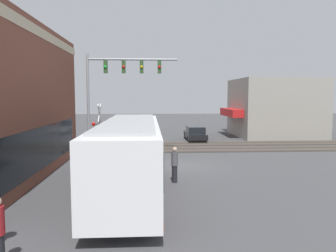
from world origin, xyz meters
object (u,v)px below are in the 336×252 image
Objects in this scene: parked_car_black at (195,134)px; pedestrian_near_bus at (175,164)px; city_bus at (130,153)px; parked_car_silver at (142,126)px; crossing_signal at (100,124)px.

parked_car_black is 15.99m from pedestrian_near_bus.
parked_car_silver is (25.26, 0.00, -1.11)m from city_bus.
crossing_signal is (9.81, 2.81, 0.49)m from city_bus.
crossing_signal reaches higher than pedestrian_near_bus.
city_bus is 2.51× the size of parked_car_black.
parked_car_black is at bearing -11.72° from pedestrian_near_bus.
parked_car_black is (7.44, -8.21, -1.63)m from crossing_signal.
crossing_signal is 2.10× the size of pedestrian_near_bus.
crossing_signal is at bearing 132.19° from parked_car_black.
parked_car_black is at bearing -146.04° from parked_car_silver.
crossing_signal reaches higher than parked_car_silver.
crossing_signal is at bearing 15.97° from city_bus.
city_bus reaches higher than parked_car_black.
city_bus reaches higher than parked_car_silver.
parked_car_black is 1.00× the size of parked_car_silver.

